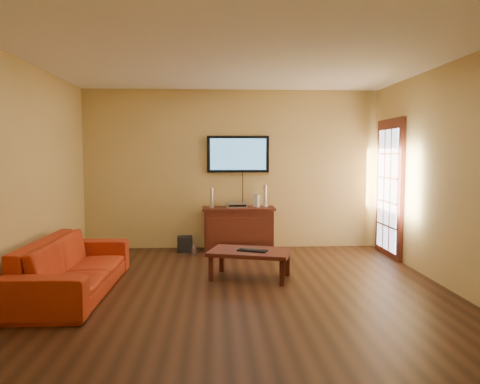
{
  "coord_description": "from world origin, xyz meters",
  "views": [
    {
      "loc": [
        -0.28,
        -5.5,
        1.61
      ],
      "look_at": [
        0.05,
        0.8,
        1.1
      ],
      "focal_mm": 35.0,
      "sensor_mm": 36.0,
      "label": 1
    }
  ],
  "objects": [
    {
      "name": "ground_plane",
      "position": [
        0.0,
        0.0,
        0.0
      ],
      "size": [
        5.0,
        5.0,
        0.0
      ],
      "primitive_type": "plane",
      "color": "black",
      "rests_on": "ground"
    },
    {
      "name": "room_walls",
      "position": [
        0.0,
        0.62,
        1.69
      ],
      "size": [
        5.0,
        5.0,
        5.0
      ],
      "color": "tan",
      "rests_on": "ground"
    },
    {
      "name": "french_door",
      "position": [
        2.46,
        1.7,
        1.05
      ],
      "size": [
        0.07,
        1.02,
        2.22
      ],
      "color": "#40160E",
      "rests_on": "ground"
    },
    {
      "name": "media_console",
      "position": [
        0.11,
        2.26,
        0.37
      ],
      "size": [
        1.21,
        0.46,
        0.73
      ],
      "color": "#40160E",
      "rests_on": "ground"
    },
    {
      "name": "television",
      "position": [
        0.11,
        2.45,
        1.61
      ],
      "size": [
        1.05,
        0.08,
        0.62
      ],
      "color": "black",
      "rests_on": "ground"
    },
    {
      "name": "coffee_table",
      "position": [
        0.16,
        0.45,
        0.32
      ],
      "size": [
        1.16,
        0.88,
        0.37
      ],
      "color": "#40160E",
      "rests_on": "ground"
    },
    {
      "name": "sofa",
      "position": [
        -1.93,
        -0.08,
        0.43
      ],
      "size": [
        0.67,
        2.19,
        0.85
      ],
      "primitive_type": "imported",
      "rotation": [
        0.0,
        0.0,
        1.55
      ],
      "color": "#B03013",
      "rests_on": "ground"
    },
    {
      "name": "speaker_left",
      "position": [
        -0.34,
        2.26,
        0.88
      ],
      "size": [
        0.09,
        0.09,
        0.33
      ],
      "color": "silver",
      "rests_on": "media_console"
    },
    {
      "name": "speaker_right",
      "position": [
        0.56,
        2.3,
        0.89
      ],
      "size": [
        0.1,
        0.1,
        0.37
      ],
      "color": "silver",
      "rests_on": "media_console"
    },
    {
      "name": "av_receiver",
      "position": [
        0.08,
        2.25,
        0.76
      ],
      "size": [
        0.35,
        0.25,
        0.08
      ],
      "primitive_type": "cube",
      "rotation": [
        0.0,
        0.0,
        0.02
      ],
      "color": "silver",
      "rests_on": "media_console"
    },
    {
      "name": "game_console",
      "position": [
        0.41,
        2.3,
        0.83
      ],
      "size": [
        0.09,
        0.16,
        0.21
      ],
      "primitive_type": "cube",
      "rotation": [
        0.0,
        0.0,
        0.36
      ],
      "color": "white",
      "rests_on": "media_console"
    },
    {
      "name": "subwoofer",
      "position": [
        -0.79,
        2.2,
        0.12
      ],
      "size": [
        0.26,
        0.26,
        0.25
      ],
      "primitive_type": "cube",
      "rotation": [
        0.0,
        0.0,
        0.06
      ],
      "color": "black",
      "rests_on": "ground"
    },
    {
      "name": "bottle",
      "position": [
        -0.62,
        1.84,
        0.09
      ],
      "size": [
        0.07,
        0.07,
        0.2
      ],
      "color": "white",
      "rests_on": "ground"
    },
    {
      "name": "keyboard",
      "position": [
        0.19,
        0.39,
        0.38
      ],
      "size": [
        0.4,
        0.28,
        0.02
      ],
      "color": "black",
      "rests_on": "coffee_table"
    }
  ]
}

